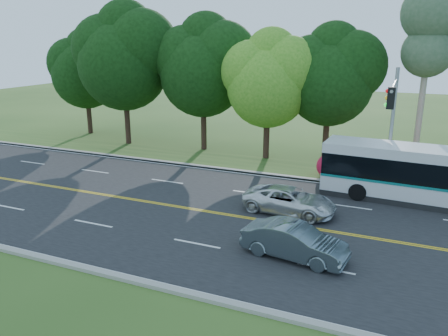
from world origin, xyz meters
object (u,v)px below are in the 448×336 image
at_px(transit_bus, 435,178).
at_px(sedan, 294,241).
at_px(traffic_signal, 392,115).
at_px(suv, 290,200).

distance_m(transit_bus, sedan, 10.15).
distance_m(traffic_signal, sedan, 9.79).
bearing_deg(transit_bus, suv, -145.17).
relative_size(traffic_signal, suv, 1.51).
height_order(traffic_signal, transit_bus, traffic_signal).
height_order(sedan, suv, sedan).
xyz_separation_m(sedan, suv, (-1.38, 4.56, -0.05)).
height_order(transit_bus, suv, transit_bus).
height_order(traffic_signal, suv, traffic_signal).
bearing_deg(traffic_signal, sedan, -108.63).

